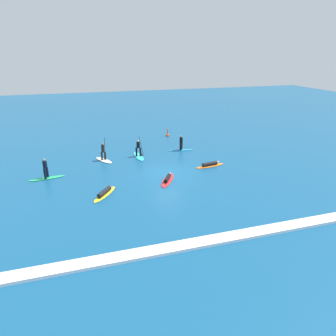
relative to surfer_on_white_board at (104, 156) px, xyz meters
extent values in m
plane|color=navy|center=(5.13, -5.06, -0.46)|extent=(120.00, 120.00, 0.00)
ellipsoid|color=white|center=(0.00, -0.01, -0.40)|extent=(1.85, 2.55, 0.11)
cylinder|color=black|center=(0.16, -0.01, 0.05)|extent=(0.23, 0.23, 0.80)
cylinder|color=black|center=(-0.17, 0.00, 0.05)|extent=(0.23, 0.23, 0.80)
cylinder|color=black|center=(0.00, -0.01, 0.80)|extent=(0.45, 0.45, 0.70)
sphere|color=brown|center=(0.00, -0.01, 1.26)|extent=(0.31, 0.31, 0.23)
cylinder|color=black|center=(0.16, 0.25, 0.73)|extent=(0.26, 0.17, 2.14)
cube|color=black|center=(0.16, 0.25, -0.29)|extent=(0.20, 0.15, 0.32)
ellipsoid|color=red|center=(4.61, -6.65, -0.41)|extent=(2.21, 3.07, 0.09)
cylinder|color=black|center=(4.58, -6.69, -0.20)|extent=(1.03, 1.45, 0.33)
sphere|color=beige|center=(5.02, -5.94, -0.18)|extent=(0.35, 0.35, 0.25)
ellipsoid|color=#1E8CD1|center=(8.46, 0.94, -0.42)|extent=(2.77, 0.95, 0.08)
cylinder|color=black|center=(8.35, 0.81, 0.00)|extent=(0.24, 0.24, 0.76)
cylinder|color=black|center=(8.56, 1.07, 0.00)|extent=(0.24, 0.24, 0.76)
cylinder|color=black|center=(8.46, 0.94, 0.69)|extent=(0.39, 0.39, 0.61)
sphere|color=#A37556|center=(8.46, 0.94, 1.12)|extent=(0.27, 0.27, 0.24)
ellipsoid|color=#33C6CC|center=(3.56, 0.21, -0.41)|extent=(0.85, 3.02, 0.10)
cylinder|color=black|center=(3.38, 0.31, 0.08)|extent=(0.18, 0.18, 0.87)
cylinder|color=black|center=(3.74, 0.11, 0.08)|extent=(0.18, 0.18, 0.87)
cylinder|color=black|center=(3.56, 0.21, 0.81)|extent=(0.36, 0.36, 0.60)
sphere|color=beige|center=(3.56, 0.21, 1.22)|extent=(0.22, 0.22, 0.21)
cylinder|color=black|center=(3.84, 0.07, 0.69)|extent=(0.45, 0.06, 2.06)
cube|color=black|center=(3.84, 0.07, -0.30)|extent=(0.20, 0.07, 0.32)
ellipsoid|color=yellow|center=(-0.75, -7.81, -0.42)|extent=(2.27, 2.79, 0.08)
cylinder|color=black|center=(-0.78, -7.85, -0.20)|extent=(1.22, 1.50, 0.35)
sphere|color=brown|center=(-0.24, -7.12, -0.18)|extent=(0.30, 0.30, 0.21)
ellipsoid|color=orange|center=(9.47, -4.51, -0.42)|extent=(3.07, 1.16, 0.07)
cylinder|color=black|center=(9.42, -4.52, -0.21)|extent=(1.59, 0.59, 0.35)
sphere|color=beige|center=(10.31, -4.37, -0.19)|extent=(0.27, 0.27, 0.24)
ellipsoid|color=#23B266|center=(-5.15, -3.20, -0.41)|extent=(3.03, 1.00, 0.08)
cylinder|color=black|center=(-5.23, -3.39, 0.08)|extent=(0.23, 0.23, 0.91)
cylinder|color=black|center=(-5.07, -3.01, 0.08)|extent=(0.23, 0.23, 0.91)
cylinder|color=black|center=(-5.15, -3.20, 0.84)|extent=(0.40, 0.40, 0.60)
sphere|color=#A37556|center=(-5.15, -3.20, 1.25)|extent=(0.24, 0.24, 0.21)
sphere|color=#E55119|center=(8.80, 7.10, -0.35)|extent=(0.42, 0.42, 0.42)
cylinder|color=#E55119|center=(8.80, 7.10, 0.02)|extent=(0.14, 0.14, 0.95)
cube|color=white|center=(5.13, -15.84, -0.37)|extent=(23.38, 0.90, 0.18)
camera|label=1|loc=(-2.29, -29.27, 9.78)|focal=32.69mm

